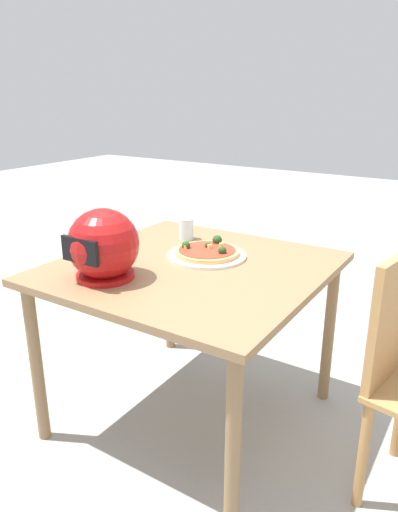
% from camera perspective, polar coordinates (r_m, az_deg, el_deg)
% --- Properties ---
extents(ground_plane, '(14.00, 14.00, 0.00)m').
position_cam_1_polar(ground_plane, '(2.29, -0.80, -18.42)').
color(ground_plane, '#9E9E99').
extents(dining_table, '(1.02, 1.03, 0.73)m').
position_cam_1_polar(dining_table, '(1.97, -0.88, -3.26)').
color(dining_table, olive).
rests_on(dining_table, ground).
extents(pizza_plate, '(0.33, 0.33, 0.01)m').
position_cam_1_polar(pizza_plate, '(2.03, 0.85, 0.09)').
color(pizza_plate, white).
rests_on(pizza_plate, dining_table).
extents(pizza, '(0.28, 0.28, 0.06)m').
position_cam_1_polar(pizza, '(2.03, 0.90, 0.63)').
color(pizza, tan).
rests_on(pizza, pizza_plate).
extents(motorcycle_helmet, '(0.27, 0.27, 0.27)m').
position_cam_1_polar(motorcycle_helmet, '(1.80, -11.33, 1.21)').
color(motorcycle_helmet, '#B21414').
rests_on(motorcycle_helmet, dining_table).
extents(drinking_glass, '(0.07, 0.07, 0.10)m').
position_cam_1_polar(drinking_glass, '(2.26, -1.53, 3.22)').
color(drinking_glass, silver).
rests_on(drinking_glass, dining_table).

